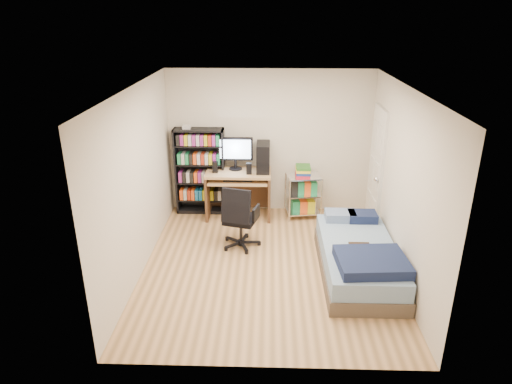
{
  "coord_description": "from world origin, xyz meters",
  "views": [
    {
      "loc": [
        0.0,
        -5.65,
        3.41
      ],
      "look_at": [
        -0.18,
        0.4,
        0.96
      ],
      "focal_mm": 32.0,
      "sensor_mm": 36.0,
      "label": 1
    }
  ],
  "objects_px": {
    "computer_desk": "(245,175)",
    "bed": "(359,258)",
    "office_chair": "(240,228)",
    "media_shelf": "(200,170)"
  },
  "relations": [
    {
      "from": "media_shelf",
      "to": "bed",
      "type": "bearing_deg",
      "value": -39.72
    },
    {
      "from": "media_shelf",
      "to": "computer_desk",
      "type": "relative_size",
      "value": 1.14
    },
    {
      "from": "media_shelf",
      "to": "computer_desk",
      "type": "xyz_separation_m",
      "value": [
        0.79,
        -0.12,
        -0.03
      ]
    },
    {
      "from": "bed",
      "to": "media_shelf",
      "type": "bearing_deg",
      "value": 140.28
    },
    {
      "from": "computer_desk",
      "to": "office_chair",
      "type": "bearing_deg",
      "value": -90.89
    },
    {
      "from": "computer_desk",
      "to": "bed",
      "type": "bearing_deg",
      "value": -49.13
    },
    {
      "from": "computer_desk",
      "to": "bed",
      "type": "relative_size",
      "value": 0.7
    },
    {
      "from": "media_shelf",
      "to": "bed",
      "type": "relative_size",
      "value": 0.79
    },
    {
      "from": "office_chair",
      "to": "bed",
      "type": "distance_m",
      "value": 1.82
    },
    {
      "from": "media_shelf",
      "to": "computer_desk",
      "type": "bearing_deg",
      "value": -8.85
    }
  ]
}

